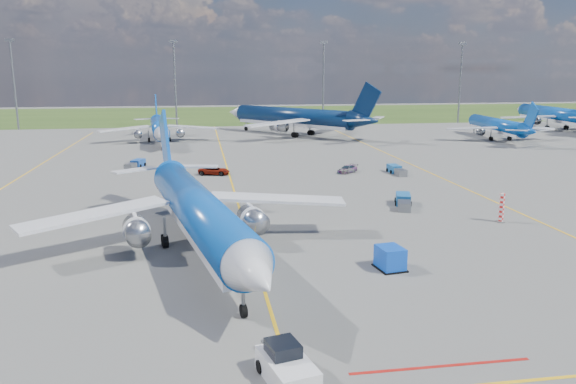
{
  "coord_description": "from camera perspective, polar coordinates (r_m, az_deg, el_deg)",
  "views": [
    {
      "loc": [
        -4.19,
        -43.3,
        15.36
      ],
      "look_at": [
        3.89,
        7.59,
        4.0
      ],
      "focal_mm": 35.0,
      "sensor_mm": 36.0,
      "label": 1
    }
  ],
  "objects": [
    {
      "name": "ground",
      "position": [
        46.13,
        -3.32,
        -7.04
      ],
      "size": [
        400.0,
        400.0,
        0.0
      ],
      "primitive_type": "plane",
      "color": "#575754",
      "rests_on": "ground"
    },
    {
      "name": "grass_strip",
      "position": [
        193.95,
        -7.83,
        7.78
      ],
      "size": [
        400.0,
        80.0,
        0.01
      ],
      "primitive_type": "cube",
      "color": "#2D4719",
      "rests_on": "ground"
    },
    {
      "name": "taxiway_lines",
      "position": [
        72.77,
        -5.39,
        0.2
      ],
      "size": [
        60.25,
        160.0,
        0.02
      ],
      "color": "yellow",
      "rests_on": "ground"
    },
    {
      "name": "floodlight_masts",
      "position": [
        153.98,
        -3.81,
        11.37
      ],
      "size": [
        202.2,
        0.5,
        22.7
      ],
      "color": "slate",
      "rests_on": "ground"
    },
    {
      "name": "warning_post",
      "position": [
        61.11,
        20.87,
        -1.51
      ],
      "size": [
        0.5,
        0.5,
        3.0
      ],
      "primitive_type": "cylinder",
      "color": "red",
      "rests_on": "ground"
    },
    {
      "name": "bg_jet_nnw",
      "position": [
        121.94,
        -12.88,
        4.89
      ],
      "size": [
        30.22,
        37.74,
        9.23
      ],
      "primitive_type": null,
      "rotation": [
        0.0,
        0.0,
        0.1
      ],
      "color": "#0B49A6",
      "rests_on": "ground"
    },
    {
      "name": "bg_jet_n",
      "position": [
        132.5,
        0.49,
        5.78
      ],
      "size": [
        57.48,
        58.96,
        12.29
      ],
      "primitive_type": null,
      "rotation": [
        0.0,
        0.0,
        3.83
      ],
      "color": "#071D40",
      "rests_on": "ground"
    },
    {
      "name": "bg_jet_ne",
      "position": [
        133.4,
        20.34,
        5.05
      ],
      "size": [
        28.24,
        35.65,
        8.85
      ],
      "primitive_type": null,
      "rotation": [
        0.0,
        0.0,
        3.07
      ],
      "color": "#0B49A6",
      "rests_on": "ground"
    },
    {
      "name": "bg_jet_ene",
      "position": [
        162.7,
        25.13,
        5.85
      ],
      "size": [
        34.38,
        43.45,
        10.8
      ],
      "primitive_type": null,
      "rotation": [
        0.0,
        0.0,
        3.07
      ],
      "color": "#0B49A6",
      "rests_on": "ground"
    },
    {
      "name": "main_airliner",
      "position": [
        48.69,
        -8.96,
        -6.11
      ],
      "size": [
        38.4,
        45.97,
        10.64
      ],
      "primitive_type": null,
      "rotation": [
        0.0,
        0.0,
        0.2
      ],
      "color": "#0B49A6",
      "rests_on": "ground"
    },
    {
      "name": "pushback_tug",
      "position": [
        29.46,
        -0.17,
        -17.29
      ],
      "size": [
        2.93,
        5.63,
        1.87
      ],
      "rotation": [
        0.0,
        0.0,
        0.24
      ],
      "color": "silver",
      "rests_on": "ground"
    },
    {
      "name": "uld_container",
      "position": [
        44.82,
        10.33,
        -6.61
      ],
      "size": [
        2.1,
        2.48,
        1.78
      ],
      "primitive_type": "cube",
      "rotation": [
        0.0,
        0.0,
        0.15
      ],
      "color": "blue",
      "rests_on": "ground"
    },
    {
      "name": "service_car_a",
      "position": [
        68.29,
        -12.12,
        -0.29
      ],
      "size": [
        1.86,
        3.91,
        1.29
      ],
      "primitive_type": "imported",
      "rotation": [
        0.0,
        0.0,
        -0.09
      ],
      "color": "#999999",
      "rests_on": "ground"
    },
    {
      "name": "service_car_b",
      "position": [
        83.54,
        -7.53,
        2.17
      ],
      "size": [
        4.97,
        3.21,
        1.27
      ],
      "primitive_type": "imported",
      "rotation": [
        0.0,
        0.0,
        1.31
      ],
      "color": "#999999",
      "rests_on": "ground"
    },
    {
      "name": "service_car_c",
      "position": [
        85.0,
        6.04,
        2.34
      ],
      "size": [
        3.98,
        3.72,
        1.13
      ],
      "primitive_type": "imported",
      "rotation": [
        0.0,
        0.0,
        -0.87
      ],
      "color": "#999999",
      "rests_on": "ground"
    },
    {
      "name": "baggage_tug_w",
      "position": [
        65.12,
        11.66,
        -0.94
      ],
      "size": [
        3.1,
        5.73,
        1.25
      ],
      "rotation": [
        0.0,
        0.0,
        -0.31
      ],
      "color": "#195999",
      "rests_on": "ground"
    },
    {
      "name": "baggage_tug_c",
      "position": [
        92.1,
        -15.23,
        2.74
      ],
      "size": [
        2.96,
        5.29,
        1.15
      ],
      "rotation": [
        0.0,
        0.0,
        -0.33
      ],
      "color": "#1A489F",
      "rests_on": "ground"
    },
    {
      "name": "baggage_tug_e",
      "position": [
        85.33,
        10.95,
        2.21
      ],
      "size": [
        1.51,
        5.16,
        1.15
      ],
      "rotation": [
        0.0,
        0.0,
        0.01
      ],
      "color": "#185694",
      "rests_on": "ground"
    }
  ]
}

